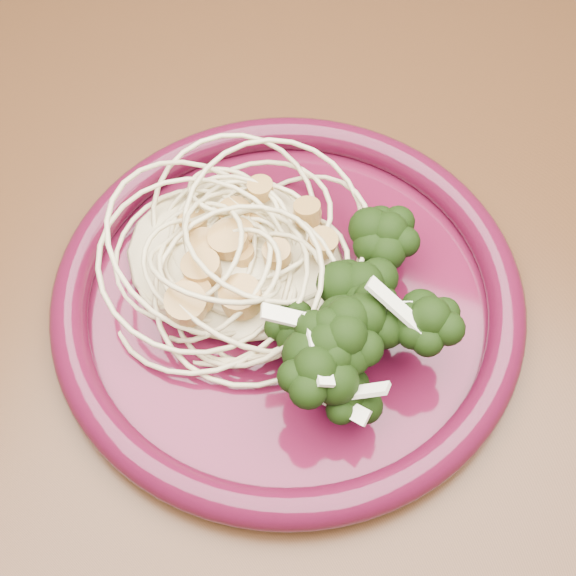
{
  "coord_description": "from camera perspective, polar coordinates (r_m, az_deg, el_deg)",
  "views": [
    {
      "loc": [
        0.15,
        -0.29,
        1.18
      ],
      "look_at": [
        0.05,
        -0.06,
        0.77
      ],
      "focal_mm": 50.0,
      "sensor_mm": 36.0,
      "label": 1
    }
  ],
  "objects": [
    {
      "name": "dining_table",
      "position": [
        0.62,
        -2.49,
        -0.36
      ],
      "size": [
        1.2,
        0.8,
        0.75
      ],
      "color": "#472814",
      "rests_on": "ground"
    },
    {
      "name": "scallop_cluster",
      "position": [
        0.47,
        -4.12,
        5.35
      ],
      "size": [
        0.15,
        0.15,
        0.04
      ],
      "primitive_type": null,
      "rotation": [
        0.0,
        0.0,
        -0.31
      ],
      "color": "#BB8C43",
      "rests_on": "spaghetti_pile"
    },
    {
      "name": "spaghetti_pile",
      "position": [
        0.5,
        -3.87,
        2.88
      ],
      "size": [
        0.17,
        0.16,
        0.03
      ],
      "primitive_type": "ellipsoid",
      "rotation": [
        0.0,
        0.0,
        -0.31
      ],
      "color": "beige",
      "rests_on": "dinner_plate"
    },
    {
      "name": "onion_garnish",
      "position": [
        0.43,
        5.5,
        -0.75
      ],
      "size": [
        0.09,
        0.11,
        0.05
      ],
      "primitive_type": null,
      "rotation": [
        0.0,
        0.0,
        -0.31
      ],
      "color": "white",
      "rests_on": "broccoli_pile"
    },
    {
      "name": "dinner_plate",
      "position": [
        0.49,
        -0.0,
        -0.59
      ],
      "size": [
        0.36,
        0.36,
        0.02
      ],
      "rotation": [
        0.0,
        0.0,
        -0.31
      ],
      "color": "#460B1F",
      "rests_on": "dining_table"
    },
    {
      "name": "broccoli_pile",
      "position": [
        0.45,
        5.17,
        -2.87
      ],
      "size": [
        0.13,
        0.17,
        0.05
      ],
      "primitive_type": "ellipsoid",
      "rotation": [
        0.0,
        0.0,
        -0.31
      ],
      "color": "black",
      "rests_on": "dinner_plate"
    }
  ]
}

